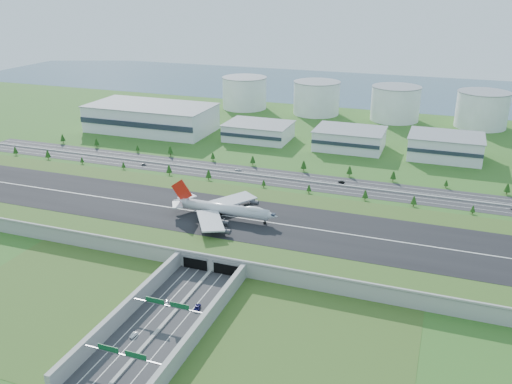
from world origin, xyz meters
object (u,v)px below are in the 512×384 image
(car_4, at_px, (144,164))
(car_7, at_px, (238,170))
(car_2, at_px, (197,307))
(boeing_747, at_px, (224,209))
(fuel_tank_a, at_px, (245,93))
(car_5, at_px, (341,182))
(car_1, at_px, (134,335))
(car_0, at_px, (167,302))

(car_4, bearing_deg, car_7, -93.87)
(car_2, bearing_deg, boeing_747, -91.65)
(fuel_tank_a, height_order, car_4, fuel_tank_a)
(boeing_747, bearing_deg, car_4, 140.82)
(fuel_tank_a, xyz_separation_m, car_2, (128.24, -392.87, -16.60))
(car_2, relative_size, car_5, 1.13)
(fuel_tank_a, bearing_deg, car_4, -90.24)
(boeing_747, distance_m, car_5, 114.70)
(car_2, bearing_deg, car_1, 43.51)
(car_2, height_order, car_7, car_2)
(boeing_747, relative_size, car_1, 15.90)
(boeing_747, xyz_separation_m, car_4, (-108.44, 89.65, -13.08))
(car_0, bearing_deg, car_2, -19.81)
(fuel_tank_a, height_order, car_0, fuel_tank_a)
(boeing_747, xyz_separation_m, car_1, (4.66, -107.68, -13.09))
(car_0, bearing_deg, fuel_tank_a, 82.20)
(boeing_747, xyz_separation_m, car_5, (49.06, 102.86, -12.97))
(fuel_tank_a, relative_size, boeing_747, 0.74)
(fuel_tank_a, height_order, boeing_747, fuel_tank_a)
(car_7, bearing_deg, boeing_747, -5.12)
(car_1, relative_size, car_7, 0.86)
(car_4, bearing_deg, car_1, -164.02)
(fuel_tank_a, relative_size, car_4, 11.92)
(car_5, xyz_separation_m, car_7, (-81.44, 0.16, -0.11))
(car_0, relative_size, car_1, 0.97)
(car_0, distance_m, car_1, 26.42)
(boeing_747, xyz_separation_m, car_2, (20.73, -80.24, -13.01))
(boeing_747, relative_size, car_2, 11.94)
(boeing_747, height_order, car_5, boeing_747)
(car_1, relative_size, car_2, 0.75)
(car_1, distance_m, car_2, 31.80)
(car_4, distance_m, car_5, 158.05)
(fuel_tank_a, xyz_separation_m, boeing_747, (107.50, -312.63, -3.59))
(car_4, xyz_separation_m, car_5, (157.50, 13.21, 0.11))
(car_1, xyz_separation_m, car_4, (-113.11, 197.33, 0.02))
(car_0, height_order, car_1, car_0)
(fuel_tank_a, height_order, car_1, fuel_tank_a)
(boeing_747, distance_m, car_0, 82.54)
(fuel_tank_a, relative_size, car_7, 10.13)
(boeing_747, bearing_deg, car_7, 107.85)
(fuel_tank_a, xyz_separation_m, car_4, (-0.94, -222.98, -16.67))
(fuel_tank_a, distance_m, car_1, 435.34)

